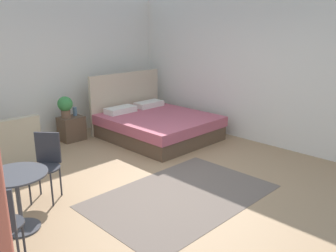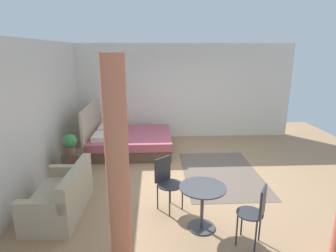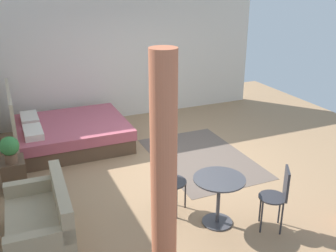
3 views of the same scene
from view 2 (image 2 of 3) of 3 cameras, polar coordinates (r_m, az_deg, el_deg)
The scene contains 13 objects.
ground_plane at distance 6.14m, azimuth 6.22°, elevation -10.06°, with size 8.73×9.52×0.02m, color #9E7A56.
wall_back at distance 6.07m, azimuth -25.44°, elevation 2.44°, with size 8.73×0.12×2.83m, color silver.
wall_right at distance 8.47m, azimuth 3.48°, elevation 7.15°, with size 0.12×6.52×2.83m, color silver.
area_rug at distance 6.26m, azimuth 10.87°, elevation -9.57°, with size 2.49×1.63×0.01m, color #66564C.
bed at distance 7.47m, azimuth -8.31°, elevation -3.07°, with size 1.86×2.14×1.25m.
couch at distance 4.99m, azimuth -21.11°, elevation -13.70°, with size 1.41×0.80×0.79m.
nightstand at distance 6.46m, azimuth -18.94°, elevation -7.09°, with size 0.47×0.37×0.48m.
potted_plant at distance 6.20m, azimuth -19.59°, elevation -3.26°, with size 0.29×0.29×0.43m.
vase at distance 6.46m, azimuth -19.17°, elevation -3.99°, with size 0.08×0.08×0.17m.
balcony_table at distance 4.25m, azimuth 7.11°, elevation -14.81°, with size 0.69×0.69×0.69m.
cafe_chair_near_window at distance 4.04m, azimuth 17.72°, elevation -16.26°, with size 0.50×0.50×0.89m.
cafe_chair_near_couch at distance 4.70m, azimuth -0.33°, elevation -10.82°, with size 0.60×0.60×0.89m.
curtain_right at distance 3.17m, azimuth -10.35°, elevation -9.40°, with size 0.26×0.26×2.59m.
Camera 2 is at (-5.47, 0.93, 2.61)m, focal length 29.47 mm.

